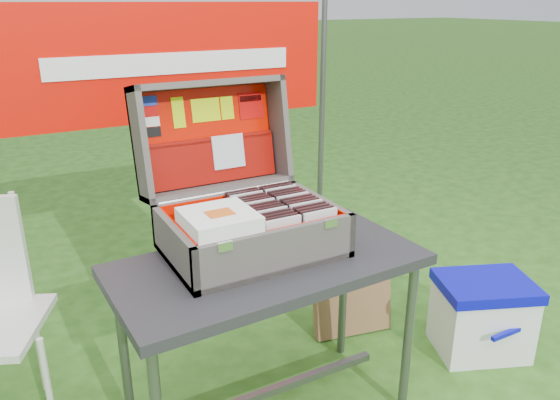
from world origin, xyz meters
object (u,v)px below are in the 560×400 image
suitcase (243,173)px  cooler (482,316)px  table (269,342)px  cardboard_box (352,293)px

suitcase → cooler: (1.11, -0.24, -0.81)m
table → cardboard_box: (0.65, 0.35, -0.14)m
cooler → cardboard_box: bearing=157.5°
table → cardboard_box: table is taller
cardboard_box → table: bearing=-140.9°
cooler → cardboard_box: size_ratio=1.01×
table → cardboard_box: size_ratio=2.68×
cardboard_box → suitcase: bearing=-152.8°
cardboard_box → cooler: bearing=-33.7°
suitcase → cardboard_box: 1.05m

